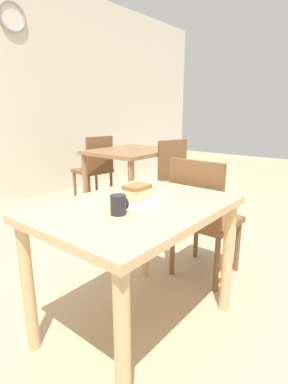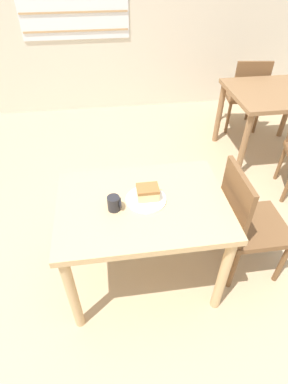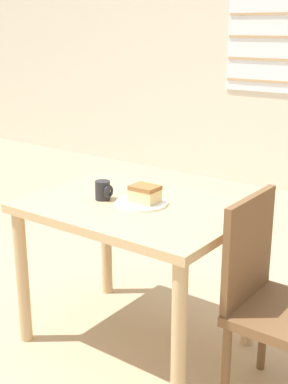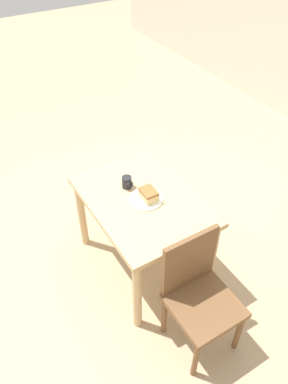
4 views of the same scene
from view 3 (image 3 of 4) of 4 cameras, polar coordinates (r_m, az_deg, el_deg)
name	(u,v)px [view 3 (image 3 of 4)]	position (r m, az deg, el deg)	size (l,w,h in m)	color
ground_plane	(94,354)	(2.63, -5.36, -16.85)	(14.00, 14.00, 0.00)	tan
dining_table_near	(135,227)	(2.45, -0.93, -3.76)	(0.99, 0.71, 0.71)	tan
chair_near_window	(273,298)	(2.18, 13.65, -10.95)	(0.40, 0.40, 0.86)	brown
plate	(142,203)	(2.40, -0.27, -1.21)	(0.23, 0.23, 0.01)	white
cake_slice	(145,194)	(2.39, 0.10, -0.18)	(0.13, 0.10, 0.08)	#E5CC89
coffee_mug	(103,190)	(2.47, -4.37, 0.17)	(0.08, 0.07, 0.09)	#232328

